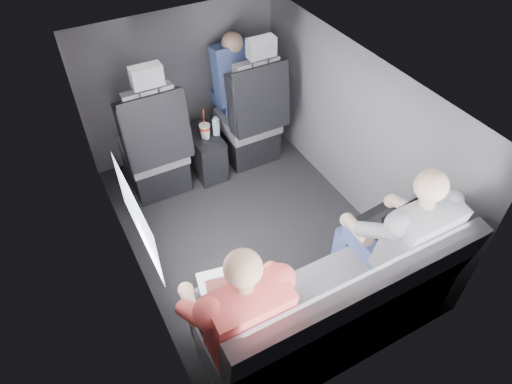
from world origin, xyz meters
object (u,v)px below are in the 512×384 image
laptop_white (228,285)px  passenger_rear_left (236,313)px  rear_bench (332,313)px  laptop_black (388,220)px  passenger_front_right (234,76)px  front_seat_left (155,152)px  water_bottle (216,127)px  center_console (205,152)px  passenger_rear_right (397,237)px  front_seat_right (251,122)px  soda_cup (205,131)px

laptop_white → passenger_rear_left: bearing=-102.3°
laptop_white → rear_bench: bearing=-26.7°
laptop_black → passenger_front_right: bearing=94.1°
rear_bench → laptop_white: rear_bench is taller
front_seat_left → water_bottle: bearing=-2.5°
passenger_rear_left → passenger_front_right: (1.02, 2.06, 0.11)m
center_console → laptop_black: 1.85m
front_seat_left → passenger_rear_right: front_seat_left is taller
passenger_rear_left → passenger_front_right: bearing=63.7°
front_seat_right → laptop_black: front_seat_right is taller
water_bottle → passenger_front_right: (0.32, 0.28, 0.26)m
center_console → passenger_rear_right: (0.51, -1.85, 0.43)m
front_seat_left → passenger_front_right: 0.97m
soda_cup → passenger_rear_right: bearing=-74.2°
front_seat_right → passenger_rear_right: 1.82m
soda_cup → passenger_rear_left: passenger_rear_left is taller
soda_cup → passenger_front_right: bearing=33.2°
passenger_rear_right → passenger_rear_left: bearing=180.0°
rear_bench → passenger_rear_left: (-0.60, 0.09, 0.33)m
laptop_black → water_bottle: bearing=105.6°
center_console → passenger_rear_right: passenger_rear_right is taller
rear_bench → laptop_black: bearing=22.9°
front_seat_left → laptop_white: size_ratio=3.87×
laptop_white → laptop_black: 1.12m
center_console → soda_cup: bearing=-91.3°
front_seat_right → water_bottle: (-0.35, -0.02, 0.08)m
rear_bench → passenger_rear_right: passenger_rear_right is taller
front_seat_left → passenger_rear_left: 1.83m
center_console → front_seat_right: bearing=-5.1°
rear_bench → front_seat_left: bearing=103.3°
rear_bench → laptop_black: 0.68m
center_console → laptop_white: bearing=-108.7°
rear_bench → passenger_rear_right: (0.51, 0.09, 0.33)m
center_console → front_seat_left: bearing=-174.9°
laptop_black → rear_bench: bearing=-157.1°
water_bottle → passenger_rear_right: size_ratio=0.14×
front_seat_left → passenger_rear_left: (-0.15, -1.81, 0.23)m
laptop_white → water_bottle: bearing=67.5°
center_console → passenger_front_right: passenger_front_right is taller
laptop_black → passenger_rear_left: passenger_rear_left is taller
passenger_rear_left → front_seat_left: bearing=85.2°
center_console → soda_cup: soda_cup is taller
front_seat_left → center_console: bearing=5.1°
rear_bench → water_bottle: size_ratio=9.01×
front_seat_right → passenger_front_right: bearing=96.7°
front_seat_left → passenger_rear_right: (0.96, -1.81, 0.23)m
water_bottle → laptop_black: laptop_black is taller
front_seat_right → soda_cup: 0.46m
front_seat_right → rear_bench: (-0.45, -1.90, -0.09)m
center_console → passenger_front_right: 0.72m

